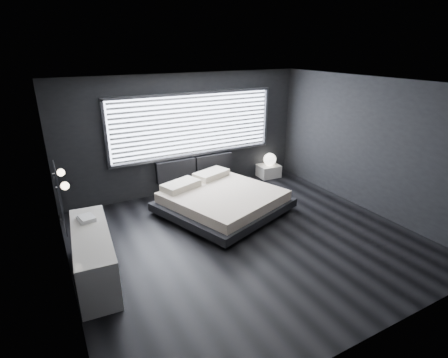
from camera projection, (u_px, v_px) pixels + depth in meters
room at (247, 168)px, 6.02m from camera, size 6.04×6.00×2.80m
window at (194, 125)px, 8.25m from camera, size 4.14×0.09×1.52m
headboard at (195, 167)px, 8.56m from camera, size 1.96×0.16×0.52m
sconce_near at (65, 186)px, 4.71m from camera, size 0.18×0.11×0.11m
sconce_far at (61, 173)px, 5.20m from camera, size 0.18×0.11×0.11m
wall_art_upper at (58, 185)px, 4.09m from camera, size 0.01×0.48×0.48m
wall_art_lower at (63, 212)px, 4.46m from camera, size 0.01×0.48×0.48m
bed at (222, 199)px, 7.50m from camera, size 2.92×2.86×0.60m
nightstand at (269, 171)px, 9.53m from camera, size 0.59×0.50×0.33m
orb_lamp at (270, 159)px, 9.40m from camera, size 0.34×0.34×0.34m
dresser at (94, 255)px, 5.33m from camera, size 0.68×1.95×0.76m
book_stack at (86, 218)px, 5.57m from camera, size 0.28×0.35×0.07m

